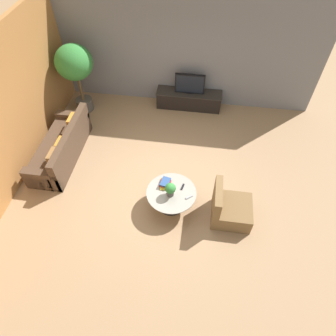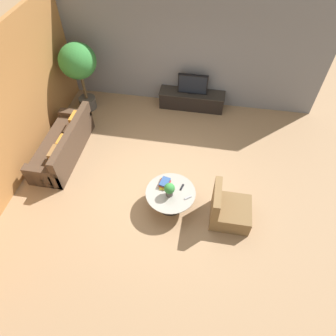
{
  "view_description": "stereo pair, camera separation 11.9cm",
  "coord_description": "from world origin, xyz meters",
  "px_view_note": "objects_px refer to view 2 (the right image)",
  "views": [
    {
      "loc": [
        0.75,
        -4.14,
        5.47
      ],
      "look_at": [
        0.15,
        0.03,
        0.55
      ],
      "focal_mm": 32.0,
      "sensor_mm": 36.0,
      "label": 1
    },
    {
      "loc": [
        0.87,
        -4.12,
        5.47
      ],
      "look_at": [
        0.15,
        0.03,
        0.55
      ],
      "focal_mm": 32.0,
      "sensor_mm": 36.0,
      "label": 2
    }
  ],
  "objects_px": {
    "couch_by_wall": "(64,145)",
    "potted_palm_tall": "(78,65)",
    "coffee_table": "(171,196)",
    "media_console": "(192,100)",
    "potted_plant_tabletop": "(169,189)",
    "television": "(193,84)",
    "armchair_wicker": "(228,210)"
  },
  "relations": [
    {
      "from": "coffee_table",
      "to": "armchair_wicker",
      "type": "bearing_deg",
      "value": -5.33
    },
    {
      "from": "coffee_table",
      "to": "potted_palm_tall",
      "type": "bearing_deg",
      "value": 134.6
    },
    {
      "from": "media_console",
      "to": "television",
      "type": "distance_m",
      "value": 0.51
    },
    {
      "from": "coffee_table",
      "to": "potted_palm_tall",
      "type": "xyz_separation_m",
      "value": [
        -2.9,
        2.94,
        1.04
      ]
    },
    {
      "from": "couch_by_wall",
      "to": "potted_plant_tabletop",
      "type": "height_order",
      "value": "couch_by_wall"
    },
    {
      "from": "media_console",
      "to": "coffee_table",
      "type": "xyz_separation_m",
      "value": [
        -0.04,
        -3.47,
        0.06
      ]
    },
    {
      "from": "potted_plant_tabletop",
      "to": "media_console",
      "type": "bearing_deg",
      "value": 89.15
    },
    {
      "from": "armchair_wicker",
      "to": "potted_plant_tabletop",
      "type": "relative_size",
      "value": 2.67
    },
    {
      "from": "potted_plant_tabletop",
      "to": "armchair_wicker",
      "type": "bearing_deg",
      "value": -2.67
    },
    {
      "from": "television",
      "to": "couch_by_wall",
      "type": "relative_size",
      "value": 0.37
    },
    {
      "from": "coffee_table",
      "to": "armchair_wicker",
      "type": "distance_m",
      "value": 1.22
    },
    {
      "from": "armchair_wicker",
      "to": "potted_plant_tabletop",
      "type": "bearing_deg",
      "value": 87.33
    },
    {
      "from": "couch_by_wall",
      "to": "potted_plant_tabletop",
      "type": "bearing_deg",
      "value": 68.14
    },
    {
      "from": "coffee_table",
      "to": "potted_palm_tall",
      "type": "relative_size",
      "value": 0.54
    },
    {
      "from": "television",
      "to": "armchair_wicker",
      "type": "xyz_separation_m",
      "value": [
        1.17,
        -3.58,
        -0.49
      ]
    },
    {
      "from": "media_console",
      "to": "potted_plant_tabletop",
      "type": "distance_m",
      "value": 3.55
    },
    {
      "from": "television",
      "to": "potted_palm_tall",
      "type": "relative_size",
      "value": 0.42
    },
    {
      "from": "couch_by_wall",
      "to": "potted_palm_tall",
      "type": "xyz_separation_m",
      "value": [
        -0.07,
        1.87,
        1.07
      ]
    },
    {
      "from": "media_console",
      "to": "couch_by_wall",
      "type": "xyz_separation_m",
      "value": [
        -2.87,
        -2.4,
        0.04
      ]
    },
    {
      "from": "coffee_table",
      "to": "armchair_wicker",
      "type": "height_order",
      "value": "armchair_wicker"
    },
    {
      "from": "media_console",
      "to": "television",
      "type": "height_order",
      "value": "television"
    },
    {
      "from": "media_console",
      "to": "armchair_wicker",
      "type": "bearing_deg",
      "value": -71.86
    },
    {
      "from": "couch_by_wall",
      "to": "potted_plant_tabletop",
      "type": "xyz_separation_m",
      "value": [
        2.81,
        -1.13,
        0.35
      ]
    },
    {
      "from": "coffee_table",
      "to": "potted_plant_tabletop",
      "type": "height_order",
      "value": "potted_plant_tabletop"
    },
    {
      "from": "potted_palm_tall",
      "to": "couch_by_wall",
      "type": "bearing_deg",
      "value": -87.72
    },
    {
      "from": "coffee_table",
      "to": "media_console",
      "type": "bearing_deg",
      "value": 89.39
    },
    {
      "from": "coffee_table",
      "to": "television",
      "type": "bearing_deg",
      "value": 89.39
    },
    {
      "from": "potted_palm_tall",
      "to": "potted_plant_tabletop",
      "type": "distance_m",
      "value": 4.23
    },
    {
      "from": "couch_by_wall",
      "to": "armchair_wicker",
      "type": "distance_m",
      "value": 4.21
    },
    {
      "from": "media_console",
      "to": "couch_by_wall",
      "type": "height_order",
      "value": "couch_by_wall"
    },
    {
      "from": "armchair_wicker",
      "to": "couch_by_wall",
      "type": "bearing_deg",
      "value": 73.65
    },
    {
      "from": "television",
      "to": "couch_by_wall",
      "type": "bearing_deg",
      "value": -140.08
    }
  ]
}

